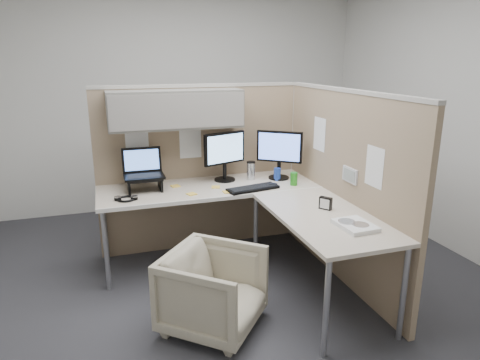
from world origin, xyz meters
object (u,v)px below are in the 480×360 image
object	(u,v)px
office_chair	(213,287)
monitor_left	(225,152)
desk	(247,202)
keyboard	(253,188)

from	to	relation	value
office_chair	monitor_left	world-z (taller)	monitor_left
desk	office_chair	size ratio (longest dim) A/B	3.13
office_chair	monitor_left	distance (m)	1.45
desk	keyboard	size ratio (longest dim) A/B	4.24
office_chair	desk	bearing A→B (deg)	4.55
keyboard	desk	bearing A→B (deg)	-132.76
desk	monitor_left	world-z (taller)	monitor_left
monitor_left	keyboard	bearing A→B (deg)	-86.32
office_chair	keyboard	distance (m)	1.10
desk	monitor_left	size ratio (longest dim) A/B	4.29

